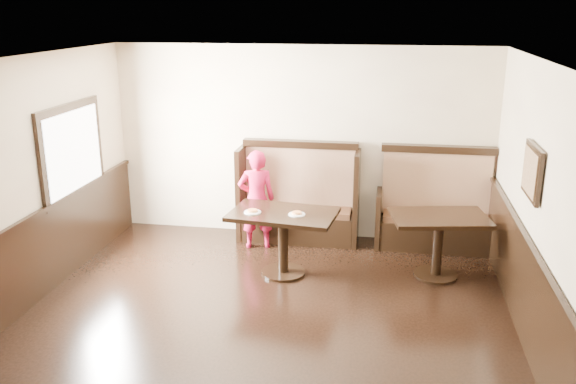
% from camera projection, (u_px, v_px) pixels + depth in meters
% --- Properties ---
extents(ground, '(7.00, 7.00, 0.00)m').
position_uv_depth(ground, '(248.00, 358.00, 5.97)').
color(ground, black).
rests_on(ground, ground).
extents(room_shell, '(7.00, 7.00, 7.00)m').
position_uv_depth(room_shell, '(224.00, 282.00, 6.09)').
color(room_shell, beige).
rests_on(room_shell, ground).
extents(booth_main, '(1.75, 0.72, 1.45)m').
position_uv_depth(booth_main, '(299.00, 204.00, 8.92)').
color(booth_main, black).
rests_on(booth_main, ground).
extents(booth_neighbor, '(1.65, 0.72, 1.45)m').
position_uv_depth(booth_neighbor, '(435.00, 215.00, 8.63)').
color(booth_neighbor, black).
rests_on(booth_neighbor, ground).
extents(table_main, '(1.40, 0.97, 0.84)m').
position_uv_depth(table_main, '(283.00, 227.00, 7.68)').
color(table_main, black).
rests_on(table_main, ground).
extents(table_neighbor, '(1.29, 0.96, 0.82)m').
position_uv_depth(table_neighbor, '(439.00, 231.00, 7.62)').
color(table_neighbor, black).
rests_on(table_neighbor, ground).
extents(child, '(0.59, 0.47, 1.42)m').
position_uv_depth(child, '(257.00, 199.00, 8.55)').
color(child, '#C4143F').
rests_on(child, ground).
extents(pizza_plate_left, '(0.22, 0.22, 0.04)m').
position_uv_depth(pizza_plate_left, '(253.00, 211.00, 7.61)').
color(pizza_plate_left, white).
rests_on(pizza_plate_left, table_main).
extents(pizza_plate_right, '(0.21, 0.21, 0.04)m').
position_uv_depth(pizza_plate_right, '(297.00, 214.00, 7.53)').
color(pizza_plate_right, white).
rests_on(pizza_plate_right, table_main).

